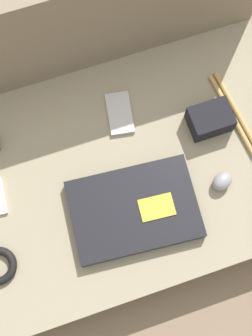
{
  "coord_description": "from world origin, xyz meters",
  "views": [
    {
      "loc": [
        -0.11,
        -0.33,
        1.36
      ],
      "look_at": [
        0.0,
        0.0,
        0.15
      ],
      "focal_mm": 50.0,
      "sensor_mm": 36.0,
      "label": 1
    }
  ],
  "objects_px": {
    "laptop": "(134,210)",
    "computer_mouse": "(222,181)",
    "camera_pouch": "(210,119)",
    "phone_black": "(120,113)"
  },
  "relations": [
    {
      "from": "phone_black",
      "to": "camera_pouch",
      "type": "xyz_separation_m",
      "value": [
        0.23,
        -0.11,
        0.03
      ]
    },
    {
      "from": "laptop",
      "to": "phone_black",
      "type": "distance_m",
      "value": 0.28
    },
    {
      "from": "phone_black",
      "to": "camera_pouch",
      "type": "height_order",
      "value": "camera_pouch"
    },
    {
      "from": "computer_mouse",
      "to": "camera_pouch",
      "type": "relative_size",
      "value": 0.61
    },
    {
      "from": "computer_mouse",
      "to": "phone_black",
      "type": "relative_size",
      "value": 0.52
    },
    {
      "from": "laptop",
      "to": "computer_mouse",
      "type": "xyz_separation_m",
      "value": [
        0.25,
        -0.0,
        0.0
      ]
    },
    {
      "from": "laptop",
      "to": "phone_black",
      "type": "height_order",
      "value": "laptop"
    },
    {
      "from": "laptop",
      "to": "camera_pouch",
      "type": "xyz_separation_m",
      "value": [
        0.28,
        0.17,
        0.02
      ]
    },
    {
      "from": "laptop",
      "to": "camera_pouch",
      "type": "distance_m",
      "value": 0.33
    },
    {
      "from": "laptop",
      "to": "phone_black",
      "type": "relative_size",
      "value": 2.59
    }
  ]
}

